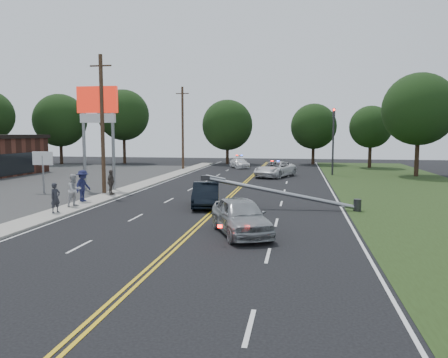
% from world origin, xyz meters
% --- Properties ---
extents(ground, '(120.00, 120.00, 0.00)m').
position_xyz_m(ground, '(0.00, 0.00, 0.00)').
color(ground, black).
rests_on(ground, ground).
extents(sidewalk, '(1.80, 70.00, 0.12)m').
position_xyz_m(sidewalk, '(-8.40, 10.00, 0.06)').
color(sidewalk, '#9A958B').
rests_on(sidewalk, ground).
extents(grass_verge, '(12.00, 80.00, 0.01)m').
position_xyz_m(grass_verge, '(13.50, 10.00, 0.01)').
color(grass_verge, '#213113').
rests_on(grass_verge, ground).
extents(centerline_yellow, '(0.36, 80.00, 0.00)m').
position_xyz_m(centerline_yellow, '(0.00, 10.00, 0.01)').
color(centerline_yellow, gold).
rests_on(centerline_yellow, ground).
extents(pylon_sign, '(3.20, 0.35, 8.00)m').
position_xyz_m(pylon_sign, '(-10.50, 14.00, 6.00)').
color(pylon_sign, gray).
rests_on(pylon_sign, ground).
extents(small_sign, '(1.60, 0.14, 3.10)m').
position_xyz_m(small_sign, '(-14.00, 12.00, 2.33)').
color(small_sign, gray).
rests_on(small_sign, ground).
extents(traffic_signal, '(0.28, 0.41, 7.05)m').
position_xyz_m(traffic_signal, '(8.30, 30.00, 4.21)').
color(traffic_signal, '#2D2D30').
rests_on(traffic_signal, ground).
extents(fallen_streetlight, '(9.36, 0.44, 1.91)m').
position_xyz_m(fallen_streetlight, '(4.19, 8.00, 0.92)').
color(fallen_streetlight, '#2D2D30').
rests_on(fallen_streetlight, ground).
extents(utility_pole_mid, '(1.60, 0.28, 10.00)m').
position_xyz_m(utility_pole_mid, '(-9.20, 12.00, 5.08)').
color(utility_pole_mid, '#382619').
rests_on(utility_pole_mid, ground).
extents(utility_pole_far, '(1.60, 0.28, 10.00)m').
position_xyz_m(utility_pole_far, '(-9.20, 34.00, 5.08)').
color(utility_pole_far, '#382619').
rests_on(utility_pole_far, ground).
extents(tree_4, '(7.54, 7.54, 10.06)m').
position_xyz_m(tree_4, '(-29.21, 40.73, 6.28)').
color(tree_4, black).
rests_on(tree_4, ground).
extents(tree_5, '(7.42, 7.42, 10.81)m').
position_xyz_m(tree_5, '(-20.66, 43.42, 7.09)').
color(tree_5, black).
rests_on(tree_5, ground).
extents(tree_6, '(7.29, 7.29, 9.27)m').
position_xyz_m(tree_6, '(-5.52, 45.07, 5.62)').
color(tree_6, black).
rests_on(tree_6, ground).
extents(tree_7, '(6.44, 6.44, 8.64)m').
position_xyz_m(tree_7, '(6.75, 45.95, 5.41)').
color(tree_7, black).
rests_on(tree_7, ground).
extents(tree_8, '(5.42, 5.42, 7.97)m').
position_xyz_m(tree_8, '(13.79, 41.10, 5.25)').
color(tree_8, black).
rests_on(tree_8, ground).
extents(tree_9, '(7.40, 7.40, 10.60)m').
position_xyz_m(tree_9, '(16.80, 30.26, 6.89)').
color(tree_9, black).
rests_on(tree_9, ground).
extents(crashed_sedan, '(2.33, 4.66, 1.47)m').
position_xyz_m(crashed_sedan, '(-0.78, 8.14, 0.73)').
color(crashed_sedan, black).
rests_on(crashed_sedan, ground).
extents(waiting_sedan, '(3.65, 5.16, 1.63)m').
position_xyz_m(waiting_sedan, '(2.26, 1.22, 0.82)').
color(waiting_sedan, '#95999C').
rests_on(waiting_sedan, ground).
extents(emergency_a, '(4.60, 6.31, 1.59)m').
position_xyz_m(emergency_a, '(2.37, 26.97, 0.80)').
color(emergency_a, silver).
rests_on(emergency_a, ground).
extents(emergency_b, '(3.42, 4.73, 1.27)m').
position_xyz_m(emergency_b, '(-2.77, 37.78, 0.64)').
color(emergency_b, white).
rests_on(emergency_b, ground).
extents(bystander_a, '(0.57, 0.70, 1.64)m').
position_xyz_m(bystander_a, '(-8.31, 4.07, 0.94)').
color(bystander_a, '#27282F').
rests_on(bystander_a, sidewalk).
extents(bystander_b, '(1.03, 1.15, 1.93)m').
position_xyz_m(bystander_b, '(-8.35, 6.21, 1.09)').
color(bystander_b, '#B8B7BC').
rests_on(bystander_b, sidewalk).
extents(bystander_c, '(0.95, 1.40, 2.00)m').
position_xyz_m(bystander_c, '(-8.78, 8.06, 1.12)').
color(bystander_c, '#1A1D43').
rests_on(bystander_c, sidewalk).
extents(bystander_d, '(0.45, 1.04, 1.76)m').
position_xyz_m(bystander_d, '(-8.28, 11.16, 1.00)').
color(bystander_d, '#514740').
rests_on(bystander_d, sidewalk).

